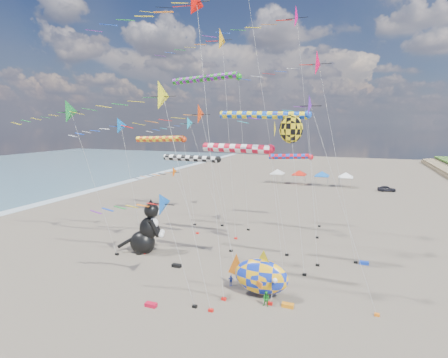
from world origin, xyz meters
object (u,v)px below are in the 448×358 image
Objects in this scene: cat_inflatable at (145,227)px; child_green at (266,299)px; fish_inflatable at (260,276)px; person_adult at (264,278)px; child_blue at (231,280)px; parked_car at (387,189)px.

cat_inflatable is 4.77× the size of child_green.
fish_inflatable reaches higher than person_adult.
parked_car is (15.90, 50.55, 0.11)m from child_blue.
parked_car is (13.17, 49.93, -0.30)m from person_adult.
cat_inflatable is 14.62m from person_adult.
child_blue is at bearing 153.55° from child_green.
child_blue is at bearing -176.65° from person_adult.
cat_inflatable is 16.51m from child_green.
cat_inflatable is at bearing 156.64° from person_adult.
child_blue is (-2.74, -0.61, -0.41)m from person_adult.
fish_inflatable reaches higher than child_green.
child_green is at bearing -81.00° from person_adult.
cat_inflatable is 0.97× the size of fish_inflatable.
person_adult is at bearing -11.74° from child_blue.
cat_inflatable is 15.12m from fish_inflatable.
parked_car is (13.03, 51.52, -1.16)m from fish_inflatable.
child_blue is at bearing 153.78° from parked_car.
person_adult is (14.05, -3.52, -2.01)m from cat_inflatable.
parked_car is at bearing 75.80° from fish_inflatable.
child_blue is 52.99m from parked_car.
cat_inflatable is 53.86m from parked_car.
person_adult reaches higher than child_green.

